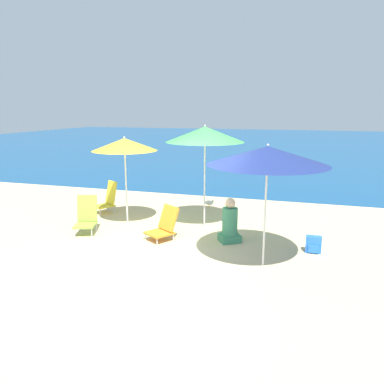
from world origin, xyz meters
name	(u,v)px	position (x,y,z in m)	size (l,w,h in m)	color
ground_plane	(164,261)	(0.00, 0.00, 0.00)	(60.00, 60.00, 0.00)	#D1BA89
sea_water	(275,143)	(0.00, 25.32, 0.00)	(60.00, 40.00, 0.01)	navy
beach_umbrella_navy	(268,156)	(1.77, 0.35, 1.98)	(2.08, 2.08, 2.18)	white
beach_umbrella_green	(205,134)	(0.17, 2.23, 2.19)	(1.80, 1.80, 2.40)	white
beach_umbrella_yellow	(125,145)	(-1.67, 1.87, 1.94)	(1.53, 1.53, 2.13)	white
beach_chair_lime	(86,216)	(-2.27, 1.02, 0.39)	(0.59, 0.68, 0.84)	silver
beach_chair_yellow	(108,199)	(-2.67, 2.71, 0.38)	(0.64, 0.70, 0.84)	silver
beach_chair_orange	(164,225)	(-0.43, 1.12, 0.31)	(0.75, 0.79, 0.72)	silver
person_seated_near	(230,224)	(0.96, 1.37, 0.40)	(0.54, 0.52, 0.95)	#3F8C66
backpack_blue	(313,245)	(2.65, 1.25, 0.16)	(0.29, 0.19, 0.33)	blue
seagull	(209,202)	(-0.15, 4.00, 0.14)	(0.27, 0.11, 0.23)	gold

